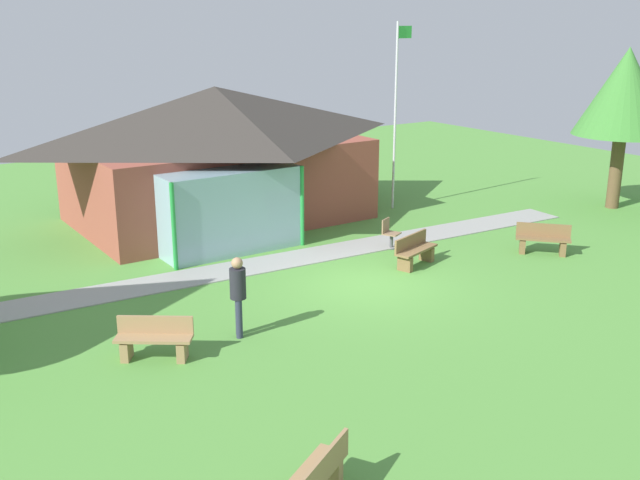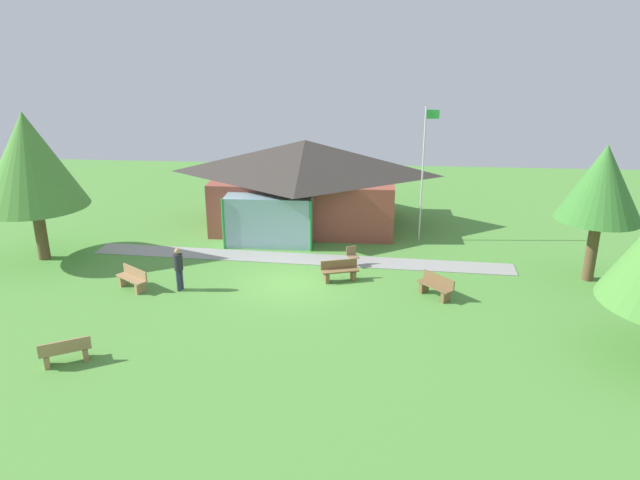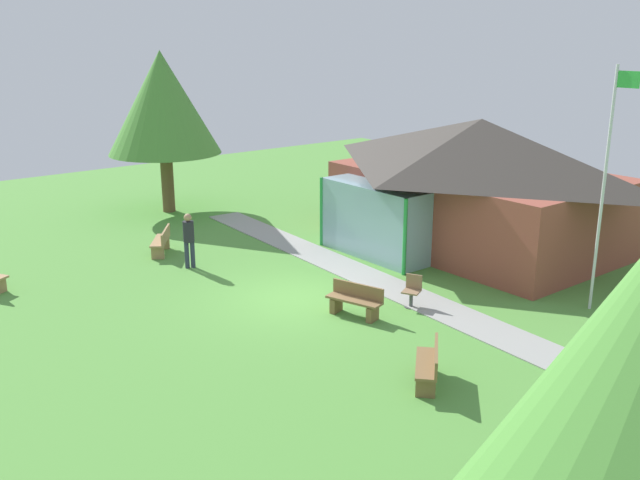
# 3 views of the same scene
# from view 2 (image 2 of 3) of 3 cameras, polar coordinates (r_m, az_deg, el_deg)

# --- Properties ---
(ground_plane) EXTENTS (44.00, 44.00, 0.00)m
(ground_plane) POSITION_cam_2_polar(r_m,az_deg,el_deg) (24.44, -2.74, -4.04)
(ground_plane) COLOR #54933D
(pavilion) EXTENTS (9.88, 7.54, 4.34)m
(pavilion) POSITION_cam_2_polar(r_m,az_deg,el_deg) (30.94, -1.51, 5.50)
(pavilion) COLOR brown
(pavilion) RESTS_ON ground_plane
(footpath) EXTENTS (18.61, 2.35, 0.03)m
(footpath) POSITION_cam_2_polar(r_m,az_deg,el_deg) (26.87, -2.00, -1.75)
(footpath) COLOR #999993
(footpath) RESTS_ON ground_plane
(flagpole) EXTENTS (0.64, 0.08, 6.33)m
(flagpole) POSITION_cam_2_polar(r_m,az_deg,el_deg) (28.64, 9.66, 6.55)
(flagpole) COLOR silver
(flagpole) RESTS_ON ground_plane
(bench_rear_near_path) EXTENTS (1.56, 0.87, 0.84)m
(bench_rear_near_path) POSITION_cam_2_polar(r_m,az_deg,el_deg) (24.50, 1.85, -2.94)
(bench_rear_near_path) COLOR brown
(bench_rear_near_path) RESTS_ON ground_plane
(bench_mid_right) EXTENTS (1.34, 1.41, 0.84)m
(bench_mid_right) POSITION_cam_2_polar(r_m,az_deg,el_deg) (23.49, 10.80, -4.32)
(bench_mid_right) COLOR brown
(bench_mid_right) RESTS_ON ground_plane
(bench_mid_left) EXTENTS (1.48, 1.23, 0.84)m
(bench_mid_left) POSITION_cam_2_polar(r_m,az_deg,el_deg) (24.85, -17.15, -3.53)
(bench_mid_left) COLOR #9E7A51
(bench_mid_left) RESTS_ON ground_plane
(bench_front_left) EXTENTS (1.52, 1.13, 0.84)m
(bench_front_left) POSITION_cam_2_polar(r_m,az_deg,el_deg) (20.29, -22.74, -9.62)
(bench_front_left) COLOR #9E7A51
(bench_front_left) RESTS_ON ground_plane
(patio_chair_lawn_spare) EXTENTS (0.59, 0.59, 0.86)m
(patio_chair_lawn_spare) POSITION_cam_2_polar(r_m,az_deg,el_deg) (25.99, 3.04, -1.58)
(patio_chair_lawn_spare) COLOR #8C6B4C
(patio_chair_lawn_spare) RESTS_ON ground_plane
(visitor_strolling_lawn) EXTENTS (0.34, 0.34, 1.74)m
(visitor_strolling_lawn) POSITION_cam_2_polar(r_m,az_deg,el_deg) (24.01, -13.10, -2.36)
(visitor_strolling_lawn) COLOR #2D3347
(visitor_strolling_lawn) RESTS_ON ground_plane
(tree_west_hedge) EXTENTS (4.46, 4.46, 6.42)m
(tree_west_hedge) POSITION_cam_2_polar(r_m,az_deg,el_deg) (28.40, -25.58, 6.72)
(tree_west_hedge) COLOR brown
(tree_west_hedge) RESTS_ON ground_plane
(tree_east_hedge) EXTENTS (3.27, 3.27, 5.52)m
(tree_east_hedge) POSITION_cam_2_polar(r_m,az_deg,el_deg) (25.83, 24.93, 4.81)
(tree_east_hedge) COLOR brown
(tree_east_hedge) RESTS_ON ground_plane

